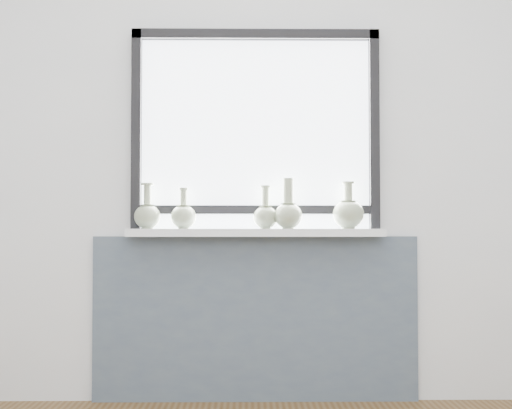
{
  "coord_description": "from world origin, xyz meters",
  "views": [
    {
      "loc": [
        -0.04,
        -1.97,
        0.89
      ],
      "look_at": [
        0.0,
        1.55,
        1.02
      ],
      "focal_mm": 50.0,
      "sensor_mm": 36.0,
      "label": 1
    }
  ],
  "objects_px": {
    "vase_a": "(147,214)",
    "vase_d": "(288,213)",
    "windowsill": "(256,233)",
    "vase_c": "(265,215)",
    "vase_e": "(348,213)",
    "vase_b": "(183,215)"
  },
  "relations": [
    {
      "from": "windowsill",
      "to": "vase_c",
      "type": "bearing_deg",
      "value": 2.6
    },
    {
      "from": "vase_a",
      "to": "vase_e",
      "type": "distance_m",
      "value": 1.04
    },
    {
      "from": "vase_a",
      "to": "vase_d",
      "type": "bearing_deg",
      "value": -2.34
    },
    {
      "from": "vase_a",
      "to": "vase_b",
      "type": "xyz_separation_m",
      "value": [
        0.19,
        -0.0,
        -0.0
      ]
    },
    {
      "from": "vase_b",
      "to": "vase_a",
      "type": "bearing_deg",
      "value": 179.35
    },
    {
      "from": "windowsill",
      "to": "vase_c",
      "type": "xyz_separation_m",
      "value": [
        0.05,
        0.0,
        0.09
      ]
    },
    {
      "from": "vase_a",
      "to": "vase_c",
      "type": "relative_size",
      "value": 1.05
    },
    {
      "from": "vase_d",
      "to": "vase_e",
      "type": "relative_size",
      "value": 1.06
    },
    {
      "from": "vase_a",
      "to": "vase_c",
      "type": "xyz_separation_m",
      "value": [
        0.61,
        -0.0,
        -0.0
      ]
    },
    {
      "from": "windowsill",
      "to": "vase_e",
      "type": "bearing_deg",
      "value": 0.8
    },
    {
      "from": "vase_b",
      "to": "vase_c",
      "type": "relative_size",
      "value": 0.94
    },
    {
      "from": "vase_a",
      "to": "vase_d",
      "type": "relative_size",
      "value": 0.91
    },
    {
      "from": "vase_a",
      "to": "vase_d",
      "type": "xyz_separation_m",
      "value": [
        0.73,
        -0.03,
        0.01
      ]
    },
    {
      "from": "windowsill",
      "to": "vase_d",
      "type": "bearing_deg",
      "value": -8.73
    },
    {
      "from": "vase_a",
      "to": "vase_e",
      "type": "relative_size",
      "value": 0.97
    },
    {
      "from": "vase_b",
      "to": "vase_e",
      "type": "height_order",
      "value": "vase_e"
    },
    {
      "from": "vase_a",
      "to": "vase_e",
      "type": "height_order",
      "value": "vase_e"
    },
    {
      "from": "vase_c",
      "to": "vase_e",
      "type": "height_order",
      "value": "vase_e"
    },
    {
      "from": "vase_c",
      "to": "vase_e",
      "type": "bearing_deg",
      "value": 0.59
    },
    {
      "from": "vase_d",
      "to": "vase_e",
      "type": "bearing_deg",
      "value": 5.91
    },
    {
      "from": "vase_c",
      "to": "vase_e",
      "type": "xyz_separation_m",
      "value": [
        0.43,
        0.0,
        0.01
      ]
    },
    {
      "from": "vase_b",
      "to": "vase_d",
      "type": "xyz_separation_m",
      "value": [
        0.54,
        -0.03,
        0.01
      ]
    }
  ]
}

